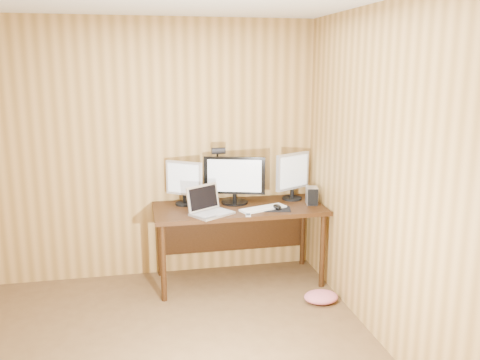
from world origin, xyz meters
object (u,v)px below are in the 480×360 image
object	(u,v)px
desk_lamp	(218,166)
monitor_center	(235,179)
mouse	(277,207)
laptop	(208,207)
keyboard	(263,208)
monitor_left	(184,182)
desk	(237,217)
phone	(248,215)
hard_drive	(312,196)
monitor_right	(293,175)
speaker	(311,194)

from	to	relation	value
desk_lamp	monitor_center	bearing A→B (deg)	-18.62
monitor_center	mouse	bearing A→B (deg)	-22.93
laptop	keyboard	size ratio (longest dim) A/B	0.94
monitor_left	mouse	bearing A→B (deg)	13.10
desk	keyboard	bearing A→B (deg)	-46.25
keyboard	laptop	bearing A→B (deg)	163.77
monitor_left	phone	xyz separation A→B (m)	(0.52, -0.48, -0.22)
laptop	keyboard	world-z (taller)	laptop
monitor_center	hard_drive	distance (m)	0.76
desk	monitor_right	bearing A→B (deg)	8.70
hard_drive	speaker	size ratio (longest dim) A/B	1.46
speaker	phone	bearing A→B (deg)	-151.54
monitor_right	hard_drive	size ratio (longest dim) A/B	2.77
monitor_center	monitor_right	xyz separation A→B (m)	(0.59, 0.03, 0.01)
phone	desk	bearing A→B (deg)	104.80
laptop	speaker	world-z (taller)	laptop
monitor_left	laptop	xyz separation A→B (m)	(0.18, -0.34, -0.16)
laptop	hard_drive	world-z (taller)	laptop
keyboard	speaker	size ratio (longest dim) A/B	4.08
laptop	hard_drive	distance (m)	1.03
monitor_right	keyboard	bearing A→B (deg)	-169.13
mouse	phone	distance (m)	0.34
mouse	desk_lamp	xyz separation A→B (m)	(-0.49, 0.39, 0.33)
desk	monitor_center	xyz separation A→B (m)	(-0.02, 0.06, 0.36)
hard_drive	speaker	world-z (taller)	hard_drive
speaker	desk_lamp	size ratio (longest dim) A/B	0.20
desk	desk_lamp	distance (m)	0.53
monitor_left	monitor_right	xyz separation A→B (m)	(1.07, -0.01, 0.03)
speaker	desk_lamp	world-z (taller)	desk_lamp
keyboard	desk_lamp	size ratio (longest dim) A/B	0.81
mouse	desk_lamp	distance (m)	0.71
desk	laptop	distance (m)	0.44
speaker	keyboard	bearing A→B (deg)	-157.32
desk_lamp	laptop	bearing A→B (deg)	-93.36
monitor_center	hard_drive	xyz separation A→B (m)	(0.72, -0.17, -0.16)
laptop	mouse	world-z (taller)	laptop
desk	phone	size ratio (longest dim) A/B	15.97
monitor_right	phone	size ratio (longest dim) A/B	4.65
mouse	desk_lamp	size ratio (longest dim) A/B	0.20
desk	speaker	xyz separation A→B (m)	(0.75, 0.02, 0.18)
desk	hard_drive	xyz separation A→B (m)	(0.71, -0.12, 0.20)
hard_drive	phone	bearing A→B (deg)	-147.72
desk	desk_lamp	world-z (taller)	desk_lamp
keyboard	mouse	xyz separation A→B (m)	(0.13, -0.02, 0.01)
monitor_right	laptop	distance (m)	0.97
mouse	desk_lamp	world-z (taller)	desk_lamp
keyboard	monitor_right	bearing A→B (deg)	18.89
mouse	hard_drive	xyz separation A→B (m)	(0.38, 0.11, 0.06)
speaker	monitor_center	bearing A→B (deg)	177.24
hard_drive	phone	world-z (taller)	hard_drive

